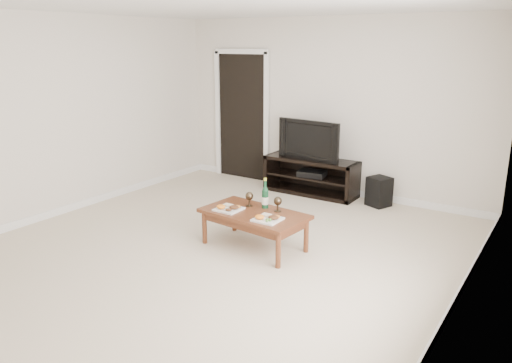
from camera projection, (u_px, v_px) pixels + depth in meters
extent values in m
plane|color=beige|center=(217.00, 250.00, 5.55)|extent=(5.50, 5.50, 0.00)
cube|color=silver|center=(329.00, 107.00, 7.43)|extent=(5.00, 0.04, 2.60)
cube|color=white|center=(211.00, 1.00, 4.84)|extent=(5.00, 5.50, 0.04)
cube|color=black|center=(242.00, 117.00, 8.30)|extent=(0.90, 0.02, 2.05)
cube|color=black|center=(311.00, 176.00, 7.55)|extent=(1.43, 0.45, 0.55)
imported|color=black|center=(312.00, 139.00, 7.40)|extent=(1.03, 0.24, 0.59)
cube|color=black|center=(312.00, 173.00, 7.51)|extent=(0.45, 0.37, 0.08)
cube|color=black|center=(379.00, 192.00, 7.01)|extent=(0.36, 0.36, 0.41)
cube|color=brown|center=(254.00, 230.00, 5.57)|extent=(1.22, 0.75, 0.42)
cube|color=white|center=(229.00, 207.00, 5.57)|extent=(0.27, 0.27, 0.07)
cube|color=white|center=(268.00, 217.00, 5.25)|extent=(0.27, 0.27, 0.07)
cylinder|color=#0F391F|center=(265.00, 193.00, 5.60)|extent=(0.07, 0.07, 0.35)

